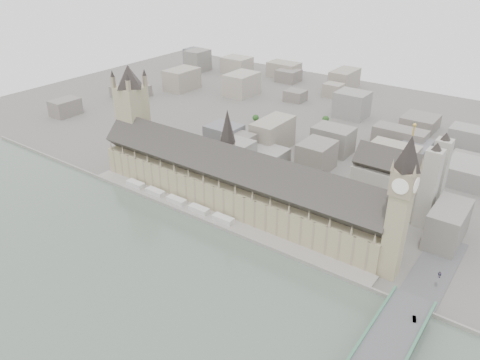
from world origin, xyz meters
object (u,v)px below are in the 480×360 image
Objects in this scene: elizabeth_tower at (401,199)px; car_approach at (440,275)px; westminster_abbey at (398,182)px; palace_of_westminster at (233,182)px; car_silver at (414,319)px; victoria_tower at (133,113)px.

elizabeth_tower is 56.46m from car_approach.
westminster_abbey is 14.05× the size of car_approach.
palace_of_westminster is 134.09m from westminster_abbey.
palace_of_westminster is at bearing 141.10° from car_silver.
car_approach is at bearing -54.92° from westminster_abbey.
westminster_abbey is 101.54m from car_approach.
westminster_abbey reaches higher than car_silver.
westminster_abbey is 13.98× the size of car_silver.
victoria_tower is at bearing 176.04° from elizabeth_tower.
elizabeth_tower is at bearing -72.71° from westminster_abbey.
victoria_tower is 20.57× the size of car_silver.
westminster_abbey is (232.92, 69.00, -30.12)m from victoria_tower.
westminster_abbey reaches higher than car_approach.
palace_of_westminster is 54.50× the size of car_silver.
car_silver is at bearing -18.17° from palace_of_westminster.
car_approach is (30.72, 4.72, -47.13)m from elizabeth_tower.
westminster_abbey is 143.12m from car_silver.
car_silver is (57.15, -130.47, -14.03)m from westminster_abbey.
elizabeth_tower is at bearing 103.95° from car_silver.
elizabeth_tower is at bearing -4.85° from palace_of_westminster.
victoria_tower is 1.47× the size of westminster_abbey.
victoria_tower is at bearing -163.50° from westminster_abbey.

